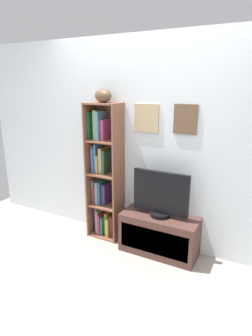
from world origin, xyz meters
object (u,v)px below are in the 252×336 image
tv_stand (159,234)px  television (161,195)px  football (103,96)px  bookshelf (104,176)px

tv_stand → television: size_ratio=1.38×
football → bookshelf: bearing=138.0°
tv_stand → television: 0.48m
bookshelf → football: 0.96m
bookshelf → television: bookshelf is taller
football → tv_stand: size_ratio=0.32×
television → bookshelf: bearing=174.1°
bookshelf → tv_stand: 0.96m
television → football: bearing=176.1°
tv_stand → television: (0.00, 0.00, 0.48)m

